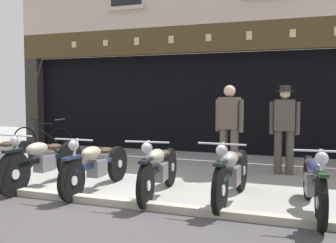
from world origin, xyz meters
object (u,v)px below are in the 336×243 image
at_px(leaning_bicycle, 42,138).
at_px(motorcycle_center_left, 96,165).
at_px(motorcycle_center, 159,169).
at_px(advert_board_near, 133,92).
at_px(motorcycle_center_right, 232,172).
at_px(shopkeeper_center, 284,125).
at_px(motorcycle_right, 314,181).
at_px(motorcycle_left, 44,161).
at_px(advert_board_far, 98,88).
at_px(salesman_left, 229,125).

bearing_deg(leaning_bicycle, motorcycle_center_left, 40.86).
distance_m(motorcycle_center, advert_board_near, 5.47).
distance_m(motorcycle_center_left, motorcycle_center_right, 2.15).
bearing_deg(motorcycle_center, shopkeeper_center, -131.19).
bearing_deg(motorcycle_right, motorcycle_left, -6.12).
relative_size(shopkeeper_center, advert_board_near, 1.53).
relative_size(motorcycle_center, advert_board_far, 2.24).
height_order(motorcycle_center, leaning_bicycle, motorcycle_center).
bearing_deg(motorcycle_center, advert_board_near, -66.69).
relative_size(motorcycle_center_right, advert_board_near, 1.82).
bearing_deg(motorcycle_center_right, motorcycle_center_left, 3.74).
height_order(motorcycle_center_left, advert_board_near, advert_board_near).
xyz_separation_m(motorcycle_center, shopkeeper_center, (1.65, 2.34, 0.52)).
height_order(motorcycle_center_left, leaning_bicycle, leaning_bicycle).
distance_m(motorcycle_left, motorcycle_center_left, 0.97).
xyz_separation_m(motorcycle_center, advert_board_far, (-3.76, 4.65, 1.29)).
distance_m(motorcycle_center_left, advert_board_near, 5.06).
relative_size(motorcycle_right, advert_board_far, 2.29).
relative_size(motorcycle_left, motorcycle_center_left, 1.01).
height_order(motorcycle_center, advert_board_near, advert_board_near).
height_order(salesman_left, leaning_bicycle, salesman_left).
xyz_separation_m(salesman_left, leaning_bicycle, (-5.24, 1.20, -0.59)).
relative_size(motorcycle_center_left, leaning_bicycle, 1.19).
height_order(motorcycle_left, advert_board_near, advert_board_near).
distance_m(shopkeeper_center, leaning_bicycle, 6.28).
height_order(motorcycle_center, salesman_left, salesman_left).
distance_m(advert_board_near, leaning_bicycle, 2.78).
xyz_separation_m(motorcycle_center_left, motorcycle_center, (1.06, 0.02, 0.00)).
distance_m(motorcycle_center_right, advert_board_far, 6.79).
bearing_deg(motorcycle_center, motorcycle_center_left, -5.02).
xyz_separation_m(motorcycle_left, shopkeeper_center, (3.68, 2.43, 0.51)).
bearing_deg(leaning_bicycle, shopkeeper_center, 75.68).
distance_m(motorcycle_right, advert_board_far, 7.70).
distance_m(motorcycle_left, advert_board_near, 4.91).
bearing_deg(advert_board_near, motorcycle_right, -44.53).
bearing_deg(salesman_left, motorcycle_center_right, 114.72).
relative_size(motorcycle_center_right, leaning_bicycle, 1.17).
height_order(motorcycle_right, advert_board_near, advert_board_near).
relative_size(shopkeeper_center, advert_board_far, 1.92).
height_order(motorcycle_right, shopkeeper_center, shopkeeper_center).
distance_m(motorcycle_center_right, salesman_left, 1.95).
bearing_deg(motorcycle_center_left, salesman_left, -132.95).
bearing_deg(motorcycle_right, motorcycle_center_left, -7.21).
xyz_separation_m(advert_board_far, leaning_bicycle, (-0.79, -1.56, -1.34)).
bearing_deg(motorcycle_center, motorcycle_center_right, 177.56).
bearing_deg(motorcycle_right, advert_board_far, -44.74).
relative_size(motorcycle_left, advert_board_far, 2.35).
relative_size(salesman_left, leaning_bicycle, 0.99).
relative_size(motorcycle_right, leaning_bicycle, 1.18).
distance_m(salesman_left, advert_board_far, 5.28).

